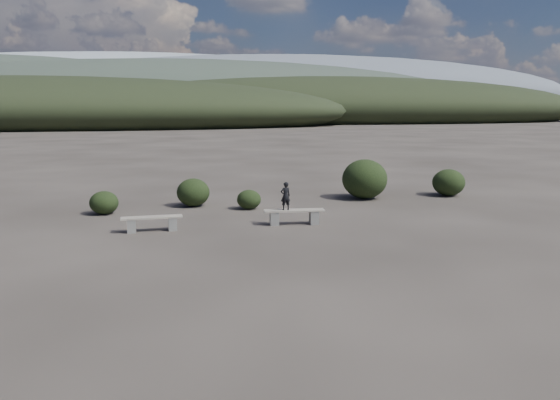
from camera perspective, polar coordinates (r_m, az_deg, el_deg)
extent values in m
plane|color=#2E2823|center=(12.21, 0.90, -7.95)|extent=(1200.00, 1200.00, 0.00)
cube|color=slate|center=(16.82, -15.26, -2.62)|extent=(0.27, 0.37, 0.40)
cube|color=slate|center=(16.83, -11.17, -2.44)|extent=(0.27, 0.37, 0.40)
cube|color=gray|center=(16.77, -13.24, -1.78)|extent=(1.82, 0.49, 0.05)
cube|color=slate|center=(17.23, -0.60, -1.93)|extent=(0.29, 0.39, 0.42)
cube|color=slate|center=(17.41, 3.57, -1.83)|extent=(0.29, 0.39, 0.42)
cube|color=gray|center=(17.26, 1.50, -1.10)|extent=(1.93, 0.53, 0.05)
imported|color=black|center=(17.14, 0.58, 0.42)|extent=(0.36, 0.27, 0.89)
ellipsoid|color=black|center=(19.88, -17.92, -0.27)|extent=(0.99, 0.99, 0.81)
ellipsoid|color=black|center=(20.64, -9.06, 0.79)|extent=(1.22, 1.22, 1.05)
ellipsoid|color=black|center=(19.88, -3.26, 0.06)|extent=(0.88, 0.88, 0.71)
ellipsoid|color=black|center=(22.32, 8.84, 2.18)|extent=(1.82, 1.82, 1.59)
ellipsoid|color=black|center=(23.83, 17.21, 1.76)|extent=(1.34, 1.34, 1.12)
ellipsoid|color=black|center=(103.88, -23.67, 8.48)|extent=(110.00, 40.00, 12.00)
ellipsoid|color=black|center=(127.00, 6.39, 9.54)|extent=(120.00, 44.00, 14.00)
ellipsoid|color=#313C31|center=(171.40, -10.18, 10.27)|extent=(190.00, 64.00, 24.00)
ellipsoid|color=slate|center=(319.74, 2.32, 10.96)|extent=(340.00, 110.00, 44.00)
ellipsoid|color=#919BA4|center=(412.40, -14.92, 10.77)|extent=(460.00, 140.00, 56.00)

